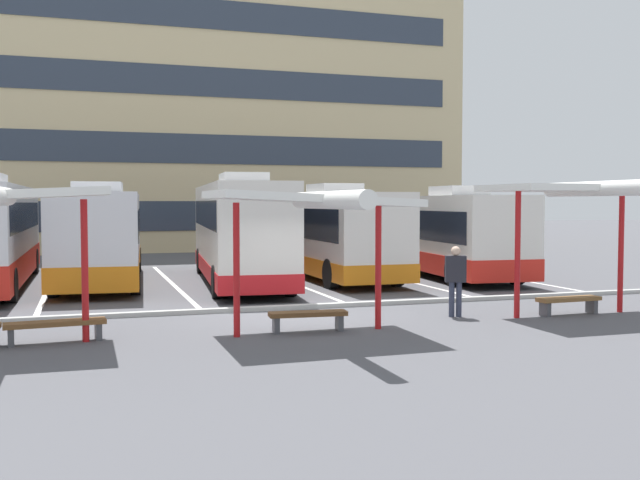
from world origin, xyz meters
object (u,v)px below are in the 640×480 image
(waiting_shelter_0, at_px, (3,199))
(waiting_shelter_1, at_px, (313,202))
(coach_bus_4, at_px, (445,235))
(bench_1, at_px, (55,326))
(waiting_passenger_0, at_px, (455,276))
(coach_bus_3, at_px, (321,233))
(bench_3, at_px, (569,301))
(coach_bus_1, at_px, (101,237))
(coach_bus_2, at_px, (239,232))
(waiting_shelter_2, at_px, (578,192))
(bench_2, at_px, (308,317))

(waiting_shelter_0, bearing_deg, waiting_shelter_1, -4.14)
(coach_bus_4, bearing_deg, bench_1, -144.87)
(coach_bus_4, distance_m, waiting_passenger_0, 10.40)
(coach_bus_3, height_order, bench_3, coach_bus_3)
(waiting_shelter_0, xyz_separation_m, waiting_passenger_0, (10.25, 0.82, -1.88))
(coach_bus_3, bearing_deg, coach_bus_1, -177.73)
(coach_bus_2, relative_size, waiting_passenger_0, 6.45)
(coach_bus_2, bearing_deg, waiting_passenger_0, -68.61)
(coach_bus_3, bearing_deg, coach_bus_4, -21.84)
(coach_bus_1, distance_m, waiting_shelter_2, 16.17)
(coach_bus_2, height_order, bench_2, coach_bus_2)
(waiting_shelter_1, xyz_separation_m, bench_2, (0.00, 0.40, -2.52))
(waiting_shelter_1, height_order, waiting_shelter_2, waiting_shelter_2)
(coach_bus_2, relative_size, coach_bus_4, 1.08)
(waiting_shelter_1, bearing_deg, bench_2, 90.00)
(waiting_passenger_0, bearing_deg, waiting_shelter_2, -16.51)
(coach_bus_4, height_order, bench_2, coach_bus_4)
(coach_bus_4, distance_m, waiting_shelter_2, 10.43)
(waiting_shelter_0, height_order, waiting_shelter_2, waiting_shelter_2)
(coach_bus_1, distance_m, coach_bus_4, 12.87)
(coach_bus_1, height_order, waiting_shelter_2, coach_bus_1)
(coach_bus_4, height_order, bench_1, coach_bus_4)
(bench_1, bearing_deg, coach_bus_3, 50.77)
(waiting_passenger_0, bearing_deg, bench_1, -177.02)
(waiting_passenger_0, bearing_deg, bench_3, -11.06)
(coach_bus_4, distance_m, waiting_shelter_0, 18.01)
(coach_bus_2, distance_m, coach_bus_3, 4.19)
(coach_bus_4, distance_m, waiting_shelter_1, 13.75)
(waiting_shelter_2, xyz_separation_m, waiting_passenger_0, (-2.92, 0.86, -2.08))
(coach_bus_1, relative_size, waiting_shelter_0, 2.46)
(bench_1, xyz_separation_m, waiting_shelter_2, (12.27, -0.38, 2.77))
(coach_bus_1, height_order, waiting_passenger_0, coach_bus_1)
(waiting_shelter_2, bearing_deg, waiting_shelter_0, 179.79)
(coach_bus_3, height_order, waiting_shelter_2, coach_bus_3)
(waiting_shelter_0, bearing_deg, coach_bus_3, 49.00)
(bench_2, bearing_deg, coach_bus_1, 109.40)
(waiting_shelter_2, distance_m, waiting_passenger_0, 3.69)
(waiting_shelter_0, height_order, bench_2, waiting_shelter_0)
(coach_bus_1, relative_size, coach_bus_4, 1.05)
(bench_1, relative_size, waiting_passenger_0, 1.14)
(coach_bus_1, height_order, bench_2, coach_bus_1)
(coach_bus_2, xyz_separation_m, bench_1, (-5.77, -9.63, -1.47))
(coach_bus_2, relative_size, waiting_shelter_2, 2.57)
(waiting_shelter_0, bearing_deg, coach_bus_2, 56.19)
(bench_2, relative_size, waiting_shelter_2, 0.40)
(coach_bus_1, relative_size, bench_2, 6.29)
(coach_bus_2, relative_size, bench_1, 5.68)
(coach_bus_3, xyz_separation_m, coach_bus_4, (4.47, -1.79, -0.06))
(coach_bus_4, distance_m, bench_1, 17.08)
(coach_bus_4, relative_size, waiting_shelter_2, 2.38)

